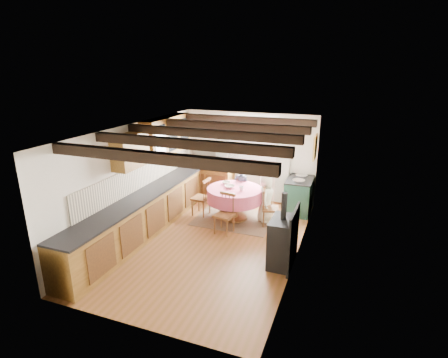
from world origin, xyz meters
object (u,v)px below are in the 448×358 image
at_px(child_far, 241,188).
at_px(child_right, 266,198).
at_px(cup, 241,188).
at_px(dining_table, 234,204).
at_px(chair_near, 224,214).
at_px(chair_right, 270,207).
at_px(chair_left, 201,197).
at_px(cast_iron_stove, 283,229).
at_px(aga_range, 299,195).

bearing_deg(child_far, child_right, 153.93).
height_order(child_right, cup, child_right).
relative_size(child_far, child_right, 0.98).
xyz_separation_m(dining_table, child_right, (0.72, 0.16, 0.20)).
relative_size(dining_table, chair_near, 1.44).
bearing_deg(cup, chair_right, 5.30).
distance_m(chair_near, chair_right, 1.14).
xyz_separation_m(chair_left, child_far, (0.83, 0.67, 0.10)).
bearing_deg(chair_near, child_right, 62.60).
bearing_deg(cast_iron_stove, chair_right, 110.56).
relative_size(dining_table, child_far, 1.13).
bearing_deg(child_right, cup, 108.44).
bearing_deg(aga_range, chair_left, -154.92).
distance_m(dining_table, aga_range, 1.71).
xyz_separation_m(aga_range, child_right, (-0.65, -0.86, 0.15)).
bearing_deg(cup, child_right, 25.40).
bearing_deg(dining_table, cast_iron_stove, -47.43).
height_order(aga_range, cast_iron_stove, cast_iron_stove).
relative_size(chair_right, cup, 8.09).
bearing_deg(chair_near, dining_table, 101.00).
height_order(chair_near, chair_right, chair_near).
xyz_separation_m(dining_table, aga_range, (1.37, 1.02, 0.05)).
xyz_separation_m(child_far, cup, (0.23, -0.74, 0.26)).
relative_size(chair_left, chair_right, 1.06).
xyz_separation_m(chair_left, cast_iron_stove, (2.35, -1.58, 0.23)).
height_order(cast_iron_stove, child_far, cast_iron_stove).
bearing_deg(child_right, chair_right, -145.62).
height_order(dining_table, chair_left, chair_left).
relative_size(chair_right, aga_range, 0.94).
height_order(aga_range, child_far, child_far).
relative_size(aga_range, cast_iron_stove, 0.68).
distance_m(chair_left, child_right, 1.61).
xyz_separation_m(chair_left, cup, (1.07, -0.06, 0.36)).
xyz_separation_m(chair_near, cup, (0.17, 0.69, 0.39)).
relative_size(chair_right, child_right, 0.76).
distance_m(chair_left, chair_right, 1.76).
bearing_deg(dining_table, chair_near, -88.15).
xyz_separation_m(dining_table, cast_iron_stove, (1.48, -1.61, 0.32)).
distance_m(chair_near, aga_range, 2.25).
distance_m(child_far, cup, 0.82).
distance_m(cast_iron_stove, child_far, 2.73).
bearing_deg(cast_iron_stove, dining_table, 132.57).
relative_size(dining_table, chair_left, 1.37).
relative_size(chair_near, chair_left, 0.95).
bearing_deg(aga_range, child_far, -165.12).
relative_size(chair_near, aga_range, 0.95).
bearing_deg(aga_range, child_right, -127.05).
distance_m(chair_right, cup, 0.80).
height_order(chair_right, cast_iron_stove, cast_iron_stove).
height_order(chair_left, chair_right, chair_left).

